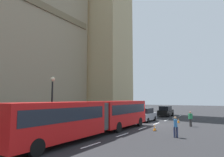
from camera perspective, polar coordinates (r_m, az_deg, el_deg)
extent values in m
plane|color=#262628|center=(25.53, 11.78, -12.77)|extent=(160.00, 160.00, 0.00)
cube|color=silver|center=(14.30, -6.00, -18.42)|extent=(2.20, 0.16, 0.01)
cube|color=silver|center=(18.14, 3.06, -15.75)|extent=(2.20, 0.16, 0.01)
cube|color=silver|center=(22.26, 8.74, -13.85)|extent=(2.20, 0.16, 0.01)
cube|color=silver|center=(26.54, 12.56, -12.47)|extent=(2.20, 0.16, 0.01)
cube|color=silver|center=(30.91, 15.28, -11.45)|extent=(2.20, 0.16, 0.01)
cube|color=silver|center=(35.35, 17.31, -10.66)|extent=(2.20, 0.16, 0.01)
cube|color=silver|center=(39.81, 18.88, -10.04)|extent=(2.20, 0.16, 0.01)
cube|color=red|center=(21.69, 2.30, -9.75)|extent=(8.21, 2.50, 2.50)
cube|color=#1E232D|center=(21.67, 2.29, -8.56)|extent=(7.56, 2.54, 0.90)
cube|color=red|center=(14.38, -15.65, -11.52)|extent=(8.21, 2.50, 2.50)
cube|color=#1E232D|center=(14.34, -15.60, -9.73)|extent=(7.56, 2.54, 0.90)
cylinder|color=#3F3F3F|center=(17.83, -4.82, -10.58)|extent=(2.38, 2.38, 2.25)
cylinder|color=black|center=(23.67, 7.87, -12.17)|extent=(1.00, 0.30, 1.00)
cylinder|color=black|center=(19.12, 1.74, -13.74)|extent=(1.00, 0.30, 1.00)
cylinder|color=black|center=(12.12, -20.81, -17.99)|extent=(1.00, 0.30, 1.00)
cube|color=gray|center=(28.81, 9.57, -10.60)|extent=(4.40, 1.80, 0.90)
cube|color=black|center=(28.57, 9.39, -9.04)|extent=(2.46, 1.66, 0.70)
cylinder|color=black|center=(29.89, 12.05, -11.11)|extent=(0.64, 0.30, 0.64)
cylinder|color=black|center=(27.25, 10.11, -11.67)|extent=(0.64, 0.30, 0.64)
cube|color=black|center=(37.70, 15.12, -9.35)|extent=(4.40, 1.80, 0.90)
cube|color=black|center=(37.46, 15.00, -8.15)|extent=(2.46, 1.66, 0.70)
cylinder|color=black|center=(38.87, 16.87, -9.75)|extent=(0.64, 0.30, 0.64)
cylinder|color=black|center=(36.15, 15.78, -10.09)|extent=(0.64, 0.30, 0.64)
cube|color=black|center=(20.65, 12.12, -14.39)|extent=(0.36, 0.36, 0.03)
cone|color=orange|center=(20.61, 12.10, -13.59)|extent=(0.28, 0.28, 0.55)
cylinder|color=white|center=(20.61, 12.10, -13.51)|extent=(0.17, 0.17, 0.08)
cube|color=black|center=(28.12, 18.45, -11.91)|extent=(0.36, 0.36, 0.03)
cone|color=orange|center=(28.09, 18.43, -11.32)|extent=(0.28, 0.28, 0.55)
cylinder|color=white|center=(28.09, 18.43, -11.27)|extent=(0.17, 0.17, 0.08)
cylinder|color=black|center=(20.34, -17.02, -14.01)|extent=(0.32, 0.32, 0.30)
cylinder|color=black|center=(20.14, -16.83, -7.67)|extent=(0.16, 0.16, 4.80)
sphere|color=beige|center=(20.22, -16.61, -0.14)|extent=(0.44, 0.44, 0.44)
cylinder|color=#262D4C|center=(17.54, 17.43, -14.43)|extent=(0.16, 0.16, 0.86)
cylinder|color=#262D4C|center=(17.55, 18.10, -14.40)|extent=(0.16, 0.16, 0.86)
cube|color=#3372B2|center=(17.45, 17.69, -12.05)|extent=(0.45, 0.35, 0.60)
sphere|color=#936B4C|center=(17.41, 17.64, -10.67)|extent=(0.22, 0.22, 0.22)
cylinder|color=#333333|center=(24.91, 21.43, -11.67)|extent=(0.16, 0.16, 0.86)
cylinder|color=#333333|center=(24.74, 21.69, -11.70)|extent=(0.16, 0.16, 0.86)
cube|color=#267F4C|center=(24.75, 21.49, -10.01)|extent=(0.45, 0.46, 0.60)
sphere|color=#936B4C|center=(24.72, 21.46, -9.04)|extent=(0.22, 0.22, 0.22)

